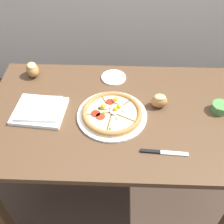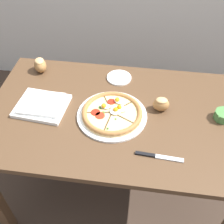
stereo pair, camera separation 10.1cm
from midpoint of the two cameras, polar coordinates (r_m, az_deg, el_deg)
The scene contains 9 objects.
ground_plane at distance 2.05m, azimuth 2.04°, elevation -15.36°, with size 12.00×12.00×0.00m, color #3D2D23.
dining_table at distance 1.52m, azimuth 2.67°, elevation -3.12°, with size 1.34×0.81×0.76m.
pizza at distance 1.41m, azimuth 2.06°, elevation -0.35°, with size 0.35×0.35×0.05m.
ramekin_bowl at distance 1.51m, azimuth 23.48°, elevation -0.67°, with size 0.09×0.09×0.04m.
napkin_folded at distance 1.49m, azimuth -12.21°, elevation 1.33°, with size 0.27×0.24×0.04m.
bread_piece_near at distance 1.72m, azimuth -12.76°, elevation 9.27°, with size 0.11×0.12×0.08m.
bread_piece_mid at distance 1.46m, azimuth 11.92°, elevation 1.52°, with size 0.09×0.07×0.08m.
knife_main at distance 1.28m, azimuth 11.71°, elevation -8.95°, with size 0.21×0.03×0.01m.
side_saucer at distance 1.64m, azimuth 3.22°, elevation 6.91°, with size 0.14×0.14×0.01m.
Camera 2 is at (0.12, -1.00, 1.78)m, focal length 45.00 mm.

